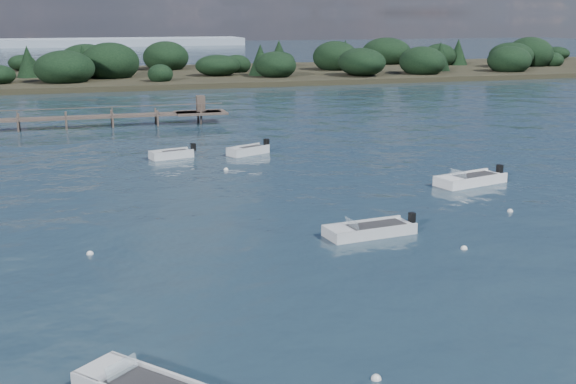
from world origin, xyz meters
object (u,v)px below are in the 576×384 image
object	(u,v)px
tender_far_grey_b	(248,152)
dinghy_mid_white_a	(369,232)
tender_far_white	(171,156)
dinghy_mid_white_b	(470,181)

from	to	relation	value
tender_far_grey_b	dinghy_mid_white_a	bearing A→B (deg)	-88.09
dinghy_mid_white_a	tender_far_grey_b	size ratio (longest dim) A/B	1.33
tender_far_white	dinghy_mid_white_a	bearing A→B (deg)	-73.43
dinghy_mid_white_a	dinghy_mid_white_b	bearing A→B (deg)	38.06
dinghy_mid_white_a	tender_far_grey_b	bearing A→B (deg)	91.91
dinghy_mid_white_b	dinghy_mid_white_a	bearing A→B (deg)	-141.94
dinghy_mid_white_b	tender_far_white	bearing A→B (deg)	140.59
tender_far_white	dinghy_mid_white_b	size ratio (longest dim) A/B	0.69
dinghy_mid_white_b	tender_far_grey_b	xyz separation A→B (m)	(-11.27, 13.89, 0.01)
dinghy_mid_white_a	dinghy_mid_white_b	xyz separation A→B (m)	(10.53, 8.25, 0.02)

